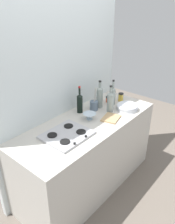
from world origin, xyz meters
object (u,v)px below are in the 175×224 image
(condiment_jar_rear, at_px, (108,99))
(wine_bottle_mid_left, at_px, (100,97))
(wine_bottle_rightmost, at_px, (110,101))
(stovetop_hob, at_px, (67,135))
(plate_stack, at_px, (127,107))
(utensil_crock, at_px, (94,105))
(cutting_board, at_px, (111,118))
(wine_bottle_leftmost, at_px, (80,103))
(wine_bottle_mid_right, at_px, (113,95))
(mixing_bowl, at_px, (89,116))
(condiment_jar_front, at_px, (121,97))

(condiment_jar_rear, bearing_deg, wine_bottle_mid_left, 179.79)
(wine_bottle_mid_left, height_order, wine_bottle_rightmost, wine_bottle_mid_left)
(stovetop_hob, height_order, plate_stack, plate_stack)
(wine_bottle_rightmost, distance_m, utensil_crock, 0.20)
(stovetop_hob, xyz_separation_m, cutting_board, (0.57, -0.13, -0.00))
(plate_stack, bearing_deg, stovetop_hob, 170.36)
(plate_stack, height_order, wine_bottle_leftmost, wine_bottle_leftmost)
(plate_stack, bearing_deg, cutting_board, 176.76)
(wine_bottle_mid_left, xyz_separation_m, cutting_board, (-0.16, -0.29, -0.13))
(wine_bottle_leftmost, height_order, wine_bottle_mid_right, wine_bottle_leftmost)
(mixing_bowl, bearing_deg, condiment_jar_front, 0.16)
(wine_bottle_leftmost, bearing_deg, utensil_crock, -30.04)
(stovetop_hob, distance_m, wine_bottle_rightmost, 0.73)
(mixing_bowl, height_order, condiment_jar_rear, same)
(wine_bottle_mid_right, height_order, utensil_crock, wine_bottle_mid_right)
(wine_bottle_leftmost, relative_size, mixing_bowl, 2.18)
(wine_bottle_mid_left, height_order, condiment_jar_front, wine_bottle_mid_left)
(plate_stack, xyz_separation_m, wine_bottle_leftmost, (-0.42, 0.39, 0.09))
(wine_bottle_rightmost, xyz_separation_m, mixing_bowl, (-0.31, 0.06, -0.09))
(stovetop_hob, height_order, mixing_bowl, mixing_bowl)
(utensil_crock, xyz_separation_m, condiment_jar_front, (0.43, -0.11, -0.01))
(utensil_crock, bearing_deg, wine_bottle_rightmost, -60.73)
(mixing_bowl, xyz_separation_m, condiment_jar_front, (0.64, 0.00, 0.02))
(condiment_jar_rear, height_order, cutting_board, condiment_jar_rear)
(mixing_bowl, distance_m, condiment_jar_rear, 0.53)
(cutting_board, bearing_deg, wine_bottle_leftmost, 105.65)
(mixing_bowl, relative_size, condiment_jar_front, 1.35)
(stovetop_hob, xyz_separation_m, wine_bottle_rightmost, (0.72, -0.02, 0.12))
(stovetop_hob, bearing_deg, mixing_bowl, 6.41)
(wine_bottle_leftmost, relative_size, utensil_crock, 1.13)
(stovetop_hob, height_order, wine_bottle_rightmost, wine_bottle_rightmost)
(utensil_crock, bearing_deg, condiment_jar_front, -14.05)
(wine_bottle_mid_right, height_order, mixing_bowl, wine_bottle_mid_right)
(wine_bottle_mid_left, relative_size, wine_bottle_rightmost, 1.05)
(mixing_bowl, height_order, cutting_board, mixing_bowl)
(stovetop_hob, distance_m, utensil_crock, 0.64)
(wine_bottle_rightmost, height_order, cutting_board, wine_bottle_rightmost)
(condiment_jar_front, xyz_separation_m, cutting_board, (-0.48, -0.18, -0.05))
(plate_stack, relative_size, wine_bottle_mid_right, 0.79)
(stovetop_hob, distance_m, wine_bottle_mid_right, 0.91)
(plate_stack, distance_m, wine_bottle_mid_right, 0.24)
(wine_bottle_leftmost, height_order, condiment_jar_rear, wine_bottle_leftmost)
(cutting_board, bearing_deg, wine_bottle_mid_right, 32.49)
(wine_bottle_mid_right, distance_m, condiment_jar_front, 0.17)
(cutting_board, bearing_deg, stovetop_hob, 166.92)
(mixing_bowl, bearing_deg, wine_bottle_mid_right, 3.38)
(wine_bottle_mid_left, bearing_deg, condiment_jar_front, -18.45)
(stovetop_hob, xyz_separation_m, wine_bottle_mid_left, (0.73, 0.15, 0.13))
(stovetop_hob, bearing_deg, utensil_crock, 13.93)
(wine_bottle_mid_left, distance_m, cutting_board, 0.35)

